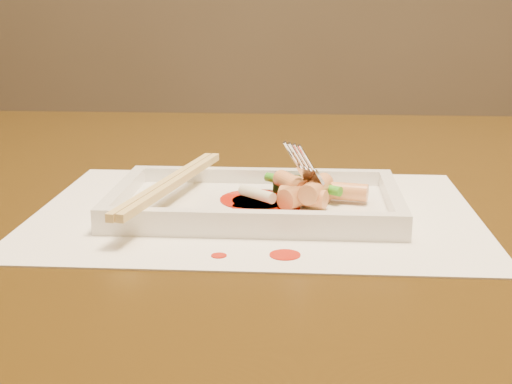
# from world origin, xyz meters

# --- Properties ---
(table) EXTENTS (1.40, 0.90, 0.75)m
(table) POSITION_xyz_m (0.00, 0.00, 0.65)
(table) COLOR black
(table) RESTS_ON ground
(placemat) EXTENTS (0.40, 0.30, 0.00)m
(placemat) POSITION_xyz_m (-0.00, -0.12, 0.75)
(placemat) COLOR white
(placemat) RESTS_ON table
(sauce_splatter_a) EXTENTS (0.02, 0.02, 0.00)m
(sauce_splatter_a) POSITION_xyz_m (0.03, -0.24, 0.75)
(sauce_splatter_a) COLOR #BD1605
(sauce_splatter_a) RESTS_ON placemat
(sauce_splatter_b) EXTENTS (0.01, 0.01, 0.00)m
(sauce_splatter_b) POSITION_xyz_m (-0.02, -0.24, 0.75)
(sauce_splatter_b) COLOR #BD1605
(sauce_splatter_b) RESTS_ON placemat
(plate_base) EXTENTS (0.26, 0.16, 0.01)m
(plate_base) POSITION_xyz_m (-0.00, -0.12, 0.76)
(plate_base) COLOR white
(plate_base) RESTS_ON placemat
(plate_rim_far) EXTENTS (0.26, 0.01, 0.01)m
(plate_rim_far) POSITION_xyz_m (-0.00, -0.05, 0.77)
(plate_rim_far) COLOR white
(plate_rim_far) RESTS_ON plate_base
(plate_rim_near) EXTENTS (0.26, 0.01, 0.01)m
(plate_rim_near) POSITION_xyz_m (-0.00, -0.20, 0.77)
(plate_rim_near) COLOR white
(plate_rim_near) RESTS_ON plate_base
(plate_rim_left) EXTENTS (0.01, 0.14, 0.01)m
(plate_rim_left) POSITION_xyz_m (-0.13, -0.12, 0.77)
(plate_rim_left) COLOR white
(plate_rim_left) RESTS_ON plate_base
(plate_rim_right) EXTENTS (0.01, 0.14, 0.01)m
(plate_rim_right) POSITION_xyz_m (0.12, -0.12, 0.77)
(plate_rim_right) COLOR white
(plate_rim_right) RESTS_ON plate_base
(veg_piece) EXTENTS (0.04, 0.03, 0.01)m
(veg_piece) POSITION_xyz_m (0.03, -0.08, 0.77)
(veg_piece) COLOR black
(veg_piece) RESTS_ON plate_base
(scallion_white) EXTENTS (0.04, 0.03, 0.01)m
(scallion_white) POSITION_xyz_m (-0.00, -0.14, 0.77)
(scallion_white) COLOR #EAEACC
(scallion_white) RESTS_ON plate_base
(scallion_green) EXTENTS (0.07, 0.06, 0.01)m
(scallion_green) POSITION_xyz_m (0.04, -0.10, 0.77)
(scallion_green) COLOR #2C9417
(scallion_green) RESTS_ON plate_base
(chopstick_a) EXTENTS (0.05, 0.23, 0.01)m
(chopstick_a) POSITION_xyz_m (-0.09, -0.12, 0.78)
(chopstick_a) COLOR #D7B66B
(chopstick_a) RESTS_ON plate_rim_near
(chopstick_b) EXTENTS (0.05, 0.23, 0.01)m
(chopstick_b) POSITION_xyz_m (-0.08, -0.12, 0.78)
(chopstick_b) COLOR #D7B66B
(chopstick_b) RESTS_ON plate_rim_near
(fork) EXTENTS (0.09, 0.10, 0.14)m
(fork) POSITION_xyz_m (0.07, -0.11, 0.83)
(fork) COLOR silver
(fork) RESTS_ON plate_base
(sauce_blob_0) EXTENTS (0.06, 0.06, 0.00)m
(sauce_blob_0) POSITION_xyz_m (0.01, -0.14, 0.76)
(sauce_blob_0) COLOR #BD1605
(sauce_blob_0) RESTS_ON plate_base
(sauce_blob_1) EXTENTS (0.07, 0.07, 0.00)m
(sauce_blob_1) POSITION_xyz_m (-0.00, -0.12, 0.76)
(sauce_blob_1) COLOR #BD1605
(sauce_blob_1) RESTS_ON plate_base
(sauce_blob_2) EXTENTS (0.05, 0.05, 0.00)m
(sauce_blob_2) POSITION_xyz_m (-0.00, -0.12, 0.76)
(sauce_blob_2) COLOR #BD1605
(sauce_blob_2) RESTS_ON plate_base
(rice_cake_0) EXTENTS (0.05, 0.05, 0.02)m
(rice_cake_0) POSITION_xyz_m (0.04, -0.13, 0.77)
(rice_cake_0) COLOR #F4B671
(rice_cake_0) RESTS_ON plate_base
(rice_cake_1) EXTENTS (0.03, 0.05, 0.02)m
(rice_cake_1) POSITION_xyz_m (0.04, -0.12, 0.77)
(rice_cake_1) COLOR #F4B671
(rice_cake_1) RESTS_ON plate_base
(rice_cake_2) EXTENTS (0.03, 0.05, 0.02)m
(rice_cake_2) POSITION_xyz_m (0.05, -0.13, 0.78)
(rice_cake_2) COLOR #F4B671
(rice_cake_2) RESTS_ON plate_base
(rice_cake_3) EXTENTS (0.05, 0.03, 0.02)m
(rice_cake_3) POSITION_xyz_m (0.04, -0.14, 0.77)
(rice_cake_3) COLOR #F4B671
(rice_cake_3) RESTS_ON plate_base
(rice_cake_4) EXTENTS (0.05, 0.03, 0.02)m
(rice_cake_4) POSITION_xyz_m (0.07, -0.12, 0.77)
(rice_cake_4) COLOR #F4B671
(rice_cake_4) RESTS_ON plate_base
(rice_cake_5) EXTENTS (0.04, 0.05, 0.02)m
(rice_cake_5) POSITION_xyz_m (0.03, -0.12, 0.78)
(rice_cake_5) COLOR #F4B671
(rice_cake_5) RESTS_ON plate_base
(rice_cake_6) EXTENTS (0.02, 0.04, 0.02)m
(rice_cake_6) POSITION_xyz_m (0.03, -0.11, 0.77)
(rice_cake_6) COLOR #F4B671
(rice_cake_6) RESTS_ON plate_base
(rice_cake_7) EXTENTS (0.03, 0.04, 0.02)m
(rice_cake_7) POSITION_xyz_m (0.05, -0.11, 0.77)
(rice_cake_7) COLOR #F4B671
(rice_cake_7) RESTS_ON plate_base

